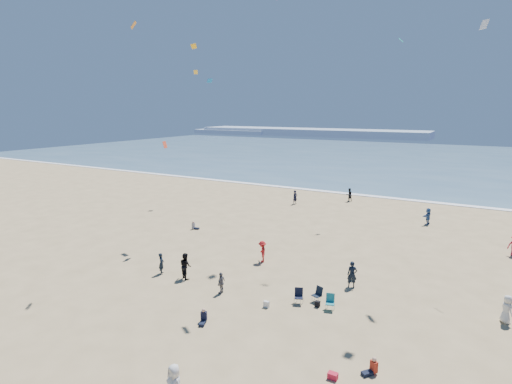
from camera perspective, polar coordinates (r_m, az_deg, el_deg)
The scene contains 12 objects.
ground at distance 21.19m, azimuth -16.99°, elevation -23.75°, with size 220.00×220.00×0.00m, color tan.
ocean at distance 108.02m, azimuth 22.34°, elevation 4.36°, with size 220.00×100.00×0.06m, color #476B84.
surf_line at distance 59.27m, azimuth 16.07°, elevation -0.56°, with size 220.00×1.20×0.08m, color white.
headland_far at distance 195.96m, azimuth 7.54°, elevation 8.48°, with size 110.00×20.00×3.20m, color #7A8EA8.
headland_near at distance 209.91m, azimuth -3.28°, elevation 8.60°, with size 40.00×14.00×2.00m, color #7A8EA8.
standing_flyers at distance 30.80m, azimuth 14.94°, elevation -10.13°, with size 28.06×51.86×1.93m.
seated_group at distance 22.14m, azimuth -5.97°, elevation -20.28°, with size 22.73×27.05×0.84m.
chair_cluster at distance 26.24m, azimuth 8.42°, elevation -14.74°, with size 2.76×1.58×1.00m.
white_tote at distance 25.89m, azimuth 1.49°, elevation -15.74°, with size 0.35×0.20×0.40m, color silver.
black_backpack at distance 26.21m, azimuth 8.77°, elevation -15.53°, with size 0.30×0.22×0.38m, color black.
cooler at distance 20.44m, azimuth 10.91°, elevation -24.39°, with size 0.45×0.30×0.30m, color red.
kites_aloft at distance 24.37m, azimuth 25.11°, elevation 17.39°, with size 47.66×42.81×29.85m.
Camera 1 is at (13.01, -11.55, 12.11)m, focal length 28.00 mm.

